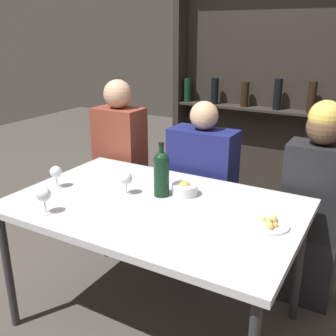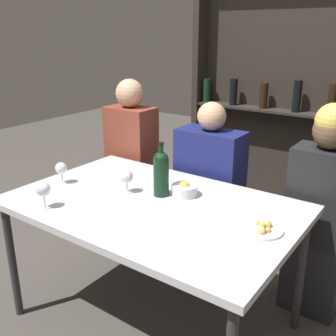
# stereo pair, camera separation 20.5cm
# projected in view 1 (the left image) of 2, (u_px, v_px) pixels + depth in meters

# --- Properties ---
(ground_plane) EXTENTS (10.00, 10.00, 0.00)m
(ground_plane) POSITION_uv_depth(u_px,v_px,m) (156.00, 320.00, 2.29)
(ground_plane) COLOR #47423D
(dining_table) EXTENTS (1.49, 0.96, 0.75)m
(dining_table) POSITION_uv_depth(u_px,v_px,m) (154.00, 213.00, 2.06)
(dining_table) COLOR silver
(dining_table) RESTS_ON ground_plane
(wine_rack_wall) EXTENTS (1.64, 0.21, 2.39)m
(wine_rack_wall) POSITION_uv_depth(u_px,v_px,m) (264.00, 78.00, 3.38)
(wine_rack_wall) COLOR #28231E
(wine_rack_wall) RESTS_ON ground_plane
(wine_bottle) EXTENTS (0.08, 0.08, 0.30)m
(wine_bottle) POSITION_uv_depth(u_px,v_px,m) (161.00, 172.00, 2.09)
(wine_bottle) COLOR black
(wine_bottle) RESTS_ON dining_table
(wine_glass_0) EXTENTS (0.07, 0.07, 0.13)m
(wine_glass_0) POSITION_uv_depth(u_px,v_px,m) (126.00, 179.00, 2.13)
(wine_glass_0) COLOR silver
(wine_glass_0) RESTS_ON dining_table
(wine_glass_1) EXTENTS (0.07, 0.07, 0.13)m
(wine_glass_1) POSITION_uv_depth(u_px,v_px,m) (56.00, 173.00, 2.22)
(wine_glass_1) COLOR silver
(wine_glass_1) RESTS_ON dining_table
(wine_glass_2) EXTENTS (0.07, 0.07, 0.14)m
(wine_glass_2) POSITION_uv_depth(u_px,v_px,m) (44.00, 195.00, 1.90)
(wine_glass_2) COLOR silver
(wine_glass_2) RESTS_ON dining_table
(food_plate_0) EXTENTS (0.20, 0.20, 0.05)m
(food_plate_0) POSITION_uv_depth(u_px,v_px,m) (268.00, 224.00, 1.80)
(food_plate_0) COLOR white
(food_plate_0) RESTS_ON dining_table
(snack_bowl) EXTENTS (0.14, 0.14, 0.08)m
(snack_bowl) POSITION_uv_depth(u_px,v_px,m) (185.00, 189.00, 2.14)
(snack_bowl) COLOR white
(snack_bowl) RESTS_ON dining_table
(seated_person_left) EXTENTS (0.35, 0.22, 1.28)m
(seated_person_left) POSITION_uv_depth(u_px,v_px,m) (121.00, 170.00, 2.94)
(seated_person_left) COLOR #26262B
(seated_person_left) RESTS_ON ground_plane
(seated_person_center) EXTENTS (0.43, 0.22, 1.18)m
(seated_person_center) POSITION_uv_depth(u_px,v_px,m) (202.00, 195.00, 2.64)
(seated_person_center) COLOR #26262B
(seated_person_center) RESTS_ON ground_plane
(seated_person_right) EXTENTS (0.35, 0.22, 1.25)m
(seated_person_right) POSITION_uv_depth(u_px,v_px,m) (314.00, 209.00, 2.29)
(seated_person_right) COLOR #26262B
(seated_person_right) RESTS_ON ground_plane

